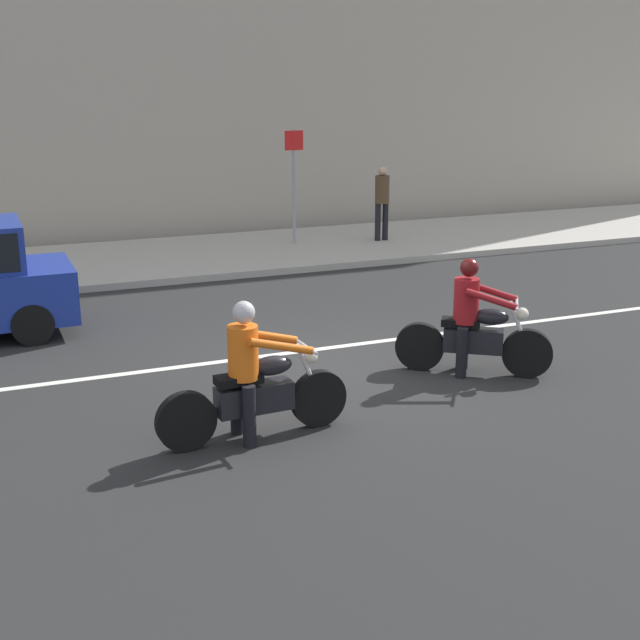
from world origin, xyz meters
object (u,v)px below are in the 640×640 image
Objects in this scene: motorcycle_with_rider_orange_stripe at (253,383)px; pedestrian_bystander at (382,198)px; street_sign_post at (294,175)px; motorcycle_with_rider_crimson at (473,328)px.

motorcycle_with_rider_orange_stripe is 11.61m from pedestrian_bystander.
motorcycle_with_rider_crimson is at bearing -95.61° from street_sign_post.
street_sign_post is at bearing 168.78° from pedestrian_bystander.
motorcycle_with_rider_crimson is 1.04× the size of pedestrian_bystander.
motorcycle_with_rider_orange_stripe is 0.86× the size of street_sign_post.
pedestrian_bystander is at bearing 71.16° from motorcycle_with_rider_crimson.
pedestrian_bystander is (2.97, 8.72, 0.51)m from motorcycle_with_rider_crimson.
motorcycle_with_rider_orange_stripe is at bearing -164.85° from motorcycle_with_rider_crimson.
motorcycle_with_rider_orange_stripe is at bearing -113.36° from street_sign_post.
motorcycle_with_rider_crimson is at bearing -108.84° from pedestrian_bystander.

